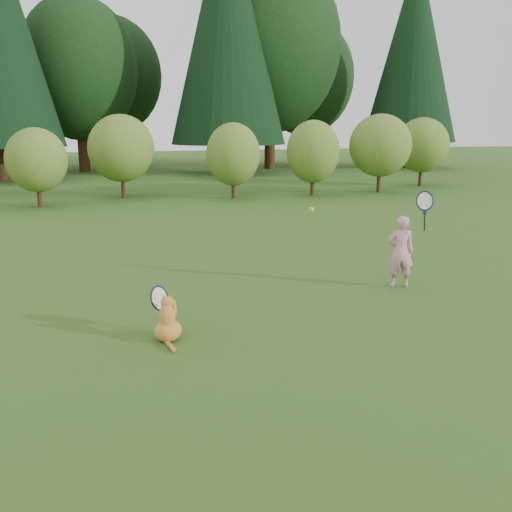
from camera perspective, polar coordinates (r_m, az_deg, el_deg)
name	(u,v)px	position (r m, az deg, el deg)	size (l,w,h in m)	color
ground	(261,325)	(7.16, 0.55, -6.94)	(100.00, 100.00, 0.00)	#2A4F16
shrub_row	(132,158)	(19.51, -12.34, 9.60)	(28.00, 3.00, 2.80)	#486820
woodland_backdrop	(100,14)	(29.87, -15.37, 22.26)	(48.00, 10.00, 15.00)	black
child	(401,250)	(8.97, 14.33, 0.59)	(0.68, 0.48, 1.65)	pink
cat	(167,317)	(6.70, -8.88, -6.00)	(0.51, 0.80, 0.73)	orange
tennis_ball	(311,209)	(9.04, 5.57, 4.66)	(0.07, 0.07, 0.07)	yellow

